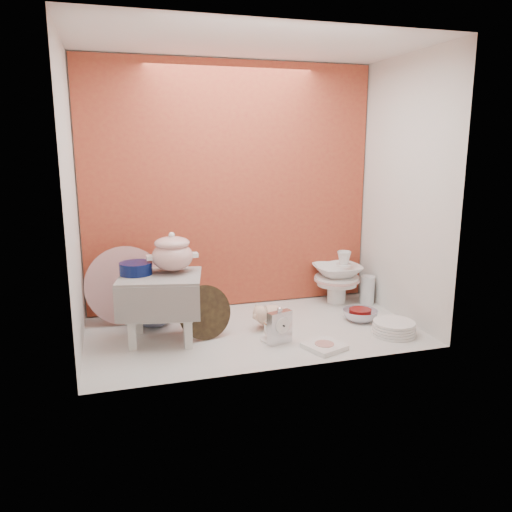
% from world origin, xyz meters
% --- Properties ---
extents(ground, '(1.80, 1.80, 0.00)m').
position_xyz_m(ground, '(0.00, 0.00, 0.00)').
color(ground, silver).
rests_on(ground, ground).
extents(niche_shell, '(1.86, 1.03, 1.53)m').
position_xyz_m(niche_shell, '(0.00, 0.18, 0.93)').
color(niche_shell, '#AA4C2A').
rests_on(niche_shell, ground).
extents(step_stool, '(0.48, 0.43, 0.35)m').
position_xyz_m(step_stool, '(-0.50, 0.01, 0.18)').
color(step_stool, silver).
rests_on(step_stool, ground).
extents(soup_tureen, '(0.31, 0.31, 0.22)m').
position_xyz_m(soup_tureen, '(-0.43, 0.05, 0.46)').
color(soup_tureen, white).
rests_on(soup_tureen, step_stool).
extents(cobalt_bowl, '(0.17, 0.17, 0.06)m').
position_xyz_m(cobalt_bowl, '(-0.61, 0.06, 0.39)').
color(cobalt_bowl, '#091345').
rests_on(cobalt_bowl, step_stool).
extents(floral_platter, '(0.45, 0.09, 0.45)m').
position_xyz_m(floral_platter, '(-0.66, 0.33, 0.22)').
color(floral_platter, beige).
rests_on(floral_platter, ground).
extents(blue_white_vase, '(0.29, 0.29, 0.26)m').
position_xyz_m(blue_white_vase, '(-0.52, 0.27, 0.13)').
color(blue_white_vase, white).
rests_on(blue_white_vase, ground).
extents(lacquer_tray, '(0.30, 0.14, 0.29)m').
position_xyz_m(lacquer_tray, '(-0.28, -0.03, 0.14)').
color(lacquer_tray, black).
rests_on(lacquer_tray, ground).
extents(mantel_clock, '(0.14, 0.09, 0.19)m').
position_xyz_m(mantel_clock, '(0.08, -0.21, 0.10)').
color(mantel_clock, silver).
rests_on(mantel_clock, ground).
extents(plush_pig, '(0.23, 0.17, 0.13)m').
position_xyz_m(plush_pig, '(0.12, 0.03, 0.07)').
color(plush_pig, beige).
rests_on(plush_pig, ground).
extents(teacup_saucer, '(0.19, 0.19, 0.01)m').
position_xyz_m(teacup_saucer, '(0.07, -0.15, 0.01)').
color(teacup_saucer, white).
rests_on(teacup_saucer, ground).
extents(gold_rim_teacup, '(0.14, 0.14, 0.09)m').
position_xyz_m(gold_rim_teacup, '(0.07, -0.15, 0.06)').
color(gold_rim_teacup, white).
rests_on(gold_rim_teacup, teacup_saucer).
extents(lattice_dish, '(0.23, 0.23, 0.02)m').
position_xyz_m(lattice_dish, '(0.27, -0.34, 0.01)').
color(lattice_dish, white).
rests_on(lattice_dish, ground).
extents(dinner_plate_stack, '(0.29, 0.29, 0.07)m').
position_xyz_m(dinner_plate_stack, '(0.72, -0.27, 0.04)').
color(dinner_plate_stack, white).
rests_on(dinner_plate_stack, ground).
extents(crystal_bowl, '(0.22, 0.22, 0.06)m').
position_xyz_m(crystal_bowl, '(0.65, -0.01, 0.03)').
color(crystal_bowl, silver).
rests_on(crystal_bowl, ground).
extents(clear_glass_vase, '(0.11, 0.11, 0.18)m').
position_xyz_m(clear_glass_vase, '(0.84, 0.26, 0.09)').
color(clear_glass_vase, silver).
rests_on(clear_glass_vase, ground).
extents(porcelain_tower, '(0.35, 0.35, 0.34)m').
position_xyz_m(porcelain_tower, '(0.66, 0.34, 0.17)').
color(porcelain_tower, white).
rests_on(porcelain_tower, ground).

